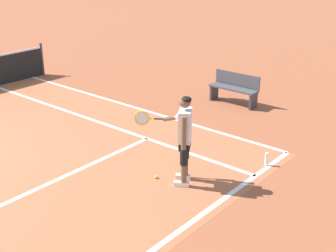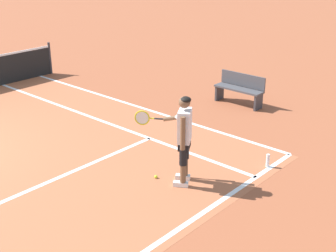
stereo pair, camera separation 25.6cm
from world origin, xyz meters
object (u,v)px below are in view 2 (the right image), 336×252
(tennis_player, at_px, (183,134))
(water_bottle, at_px, (268,161))
(tennis_ball_near_feet, at_px, (156,177))
(courtside_bench, at_px, (240,88))

(tennis_player, height_order, water_bottle, tennis_player)
(tennis_ball_near_feet, xyz_separation_m, courtside_bench, (4.73, 1.22, 0.42))
(water_bottle, bearing_deg, courtside_bench, 41.86)
(tennis_player, height_order, tennis_ball_near_feet, tennis_player)
(tennis_player, relative_size, water_bottle, 6.13)
(tennis_player, distance_m, water_bottle, 2.04)
(tennis_ball_near_feet, height_order, water_bottle, water_bottle)
(water_bottle, bearing_deg, tennis_player, 151.99)
(courtside_bench, xyz_separation_m, water_bottle, (-2.88, -2.58, -0.31))
(tennis_ball_near_feet, distance_m, water_bottle, 2.29)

